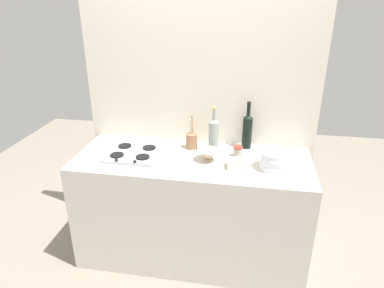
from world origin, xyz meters
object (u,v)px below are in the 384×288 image
object	(u,v)px
stovetop_hob	(134,153)
condiment_jar_front	(238,151)
mixing_bowl	(208,155)
utensil_crock	(192,140)
wine_bottle_mid_left	(247,130)
plate_stack	(275,160)
butter_dish	(239,164)
wine_bottle_leftmost	(214,135)

from	to	relation	value
stovetop_hob	condiment_jar_front	bearing A→B (deg)	8.13
mixing_bowl	utensil_crock	xyz separation A→B (m)	(-0.16, 0.21, 0.02)
utensil_crock	condiment_jar_front	bearing A→B (deg)	-13.08
wine_bottle_mid_left	condiment_jar_front	bearing A→B (deg)	-108.99
plate_stack	mixing_bowl	bearing A→B (deg)	173.78
wine_bottle_mid_left	mixing_bowl	bearing A→B (deg)	-133.53
condiment_jar_front	stovetop_hob	bearing A→B (deg)	-171.87
wine_bottle_mid_left	condiment_jar_front	size ratio (longest dim) A/B	4.85
wine_bottle_mid_left	butter_dish	bearing A→B (deg)	-96.91
plate_stack	butter_dish	xyz separation A→B (m)	(-0.25, -0.02, -0.04)
mixing_bowl	wine_bottle_leftmost	bearing A→B (deg)	82.30
wine_bottle_leftmost	mixing_bowl	bearing A→B (deg)	-97.70
plate_stack	utensil_crock	world-z (taller)	utensil_crock
wine_bottle_leftmost	wine_bottle_mid_left	size ratio (longest dim) A/B	0.96
stovetop_hob	wine_bottle_leftmost	distance (m)	0.64
mixing_bowl	condiment_jar_front	distance (m)	0.25
wine_bottle_leftmost	butter_dish	xyz separation A→B (m)	(0.21, -0.23, -0.12)
stovetop_hob	wine_bottle_leftmost	size ratio (longest dim) A/B	1.09
stovetop_hob	butter_dish	bearing A→B (deg)	-5.27
stovetop_hob	mixing_bowl	xyz separation A→B (m)	(0.59, -0.00, 0.03)
plate_stack	stovetop_hob	bearing A→B (deg)	177.05
plate_stack	condiment_jar_front	xyz separation A→B (m)	(-0.27, 0.17, -0.03)
wine_bottle_leftmost	wine_bottle_mid_left	bearing A→B (deg)	28.02
plate_stack	mixing_bowl	distance (m)	0.49
butter_dish	wine_bottle_mid_left	bearing A→B (deg)	83.09
utensil_crock	wine_bottle_mid_left	bearing A→B (deg)	11.11
wine_bottle_leftmost	condiment_jar_front	bearing A→B (deg)	-11.00
wine_bottle_mid_left	mixing_bowl	size ratio (longest dim) A/B	2.36
wine_bottle_leftmost	mixing_bowl	world-z (taller)	wine_bottle_leftmost
stovetop_hob	wine_bottle_mid_left	xyz separation A→B (m)	(0.86, 0.29, 0.14)
condiment_jar_front	utensil_crock	bearing A→B (deg)	166.92
plate_stack	wine_bottle_mid_left	xyz separation A→B (m)	(-0.21, 0.34, 0.08)
utensil_crock	condiment_jar_front	world-z (taller)	utensil_crock
wine_bottle_mid_left	utensil_crock	xyz separation A→B (m)	(-0.44, -0.09, -0.08)
stovetop_hob	wine_bottle_leftmost	bearing A→B (deg)	14.12
wine_bottle_leftmost	condiment_jar_front	xyz separation A→B (m)	(0.20, -0.04, -0.11)
stovetop_hob	wine_bottle_mid_left	world-z (taller)	wine_bottle_mid_left
stovetop_hob	utensil_crock	size ratio (longest dim) A/B	1.51
mixing_bowl	condiment_jar_front	bearing A→B (deg)	28.39
utensil_crock	condiment_jar_front	distance (m)	0.39
wine_bottle_leftmost	stovetop_hob	bearing A→B (deg)	-165.88
stovetop_hob	butter_dish	distance (m)	0.82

